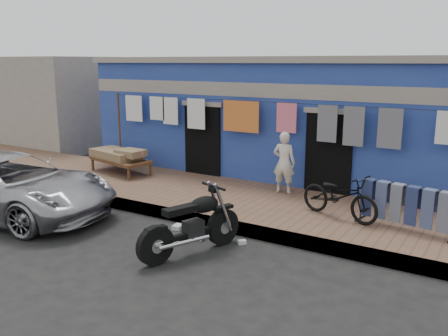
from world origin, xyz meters
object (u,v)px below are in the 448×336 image
at_px(car, 8,185).
at_px(jeans_rack, 405,207).
at_px(bicycle, 340,191).
at_px(motorcycle, 191,222).
at_px(charpoy, 121,161).
at_px(seated_person, 284,162).

relative_size(car, jeans_rack, 2.68).
relative_size(bicycle, jeans_rack, 0.93).
distance_m(bicycle, motorcycle, 3.07).
xyz_separation_m(bicycle, charpoy, (-6.33, 0.60, -0.21)).
bearing_deg(car, seated_person, -58.72).
bearing_deg(bicycle, jeans_rack, -73.78).
xyz_separation_m(motorcycle, charpoy, (-4.58, 3.10, 0.01)).
bearing_deg(seated_person, motorcycle, 82.92).
distance_m(car, bicycle, 6.90).
distance_m(seated_person, jeans_rack, 3.12).
relative_size(motorcycle, jeans_rack, 1.04).
bearing_deg(seated_person, car, 34.45).
height_order(car, jeans_rack, car).
relative_size(seated_person, charpoy, 0.68).
height_order(motorcycle, jeans_rack, motorcycle).
xyz_separation_m(car, bicycle, (6.29, 2.82, 0.11)).
relative_size(charpoy, jeans_rack, 1.17).
xyz_separation_m(charpoy, jeans_rack, (7.55, -0.60, 0.09)).
xyz_separation_m(seated_person, bicycle, (1.69, -1.10, -0.17)).
xyz_separation_m(seated_person, charpoy, (-4.64, -0.50, -0.39)).
bearing_deg(car, charpoy, -8.43).
height_order(seated_person, bicycle, seated_person).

